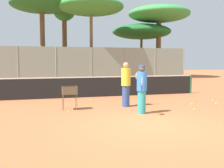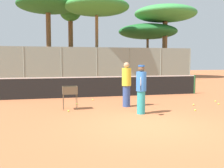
{
  "view_description": "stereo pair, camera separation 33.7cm",
  "coord_description": "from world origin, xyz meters",
  "px_view_note": "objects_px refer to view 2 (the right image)",
  "views": [
    {
      "loc": [
        -3.17,
        -6.87,
        1.89
      ],
      "look_at": [
        -0.44,
        2.71,
        1.0
      ],
      "focal_mm": 42.0,
      "sensor_mm": 36.0,
      "label": 1
    },
    {
      "loc": [
        -2.85,
        -6.96,
        1.89
      ],
      "look_at": [
        -0.44,
        2.71,
        1.0
      ],
      "focal_mm": 42.0,
      "sensor_mm": 36.0,
      "label": 2
    }
  ],
  "objects_px": {
    "player_white_outfit": "(127,84)",
    "player_red_cap": "(141,89)",
    "parked_car": "(56,73)",
    "tennis_net": "(103,86)",
    "ball_cart": "(70,92)"
  },
  "relations": [
    {
      "from": "player_white_outfit",
      "to": "player_red_cap",
      "type": "xyz_separation_m",
      "value": [
        0.06,
        -1.55,
        -0.04
      ]
    },
    {
      "from": "parked_car",
      "to": "tennis_net",
      "type": "bearing_deg",
      "value": -81.96
    },
    {
      "from": "player_red_cap",
      "to": "parked_car",
      "type": "relative_size",
      "value": 0.41
    },
    {
      "from": "player_white_outfit",
      "to": "ball_cart",
      "type": "xyz_separation_m",
      "value": [
        -2.32,
        -0.09,
        -0.26
      ]
    },
    {
      "from": "tennis_net",
      "to": "player_red_cap",
      "type": "xyz_separation_m",
      "value": [
        0.37,
        -4.71,
        0.34
      ]
    },
    {
      "from": "player_white_outfit",
      "to": "tennis_net",
      "type": "bearing_deg",
      "value": 93.4
    },
    {
      "from": "player_red_cap",
      "to": "ball_cart",
      "type": "height_order",
      "value": "player_red_cap"
    },
    {
      "from": "player_red_cap",
      "to": "player_white_outfit",
      "type": "bearing_deg",
      "value": -155.69
    },
    {
      "from": "player_white_outfit",
      "to": "player_red_cap",
      "type": "relative_size",
      "value": 1.05
    },
    {
      "from": "player_white_outfit",
      "to": "parked_car",
      "type": "xyz_separation_m",
      "value": [
        -2.25,
        16.89,
        -0.28
      ]
    },
    {
      "from": "player_white_outfit",
      "to": "ball_cart",
      "type": "bearing_deg",
      "value": -179.96
    },
    {
      "from": "player_white_outfit",
      "to": "parked_car",
      "type": "distance_m",
      "value": 17.04
    },
    {
      "from": "tennis_net",
      "to": "ball_cart",
      "type": "height_order",
      "value": "tennis_net"
    },
    {
      "from": "tennis_net",
      "to": "parked_car",
      "type": "bearing_deg",
      "value": 98.04
    },
    {
      "from": "player_red_cap",
      "to": "ball_cart",
      "type": "xyz_separation_m",
      "value": [
        -2.37,
        1.45,
        -0.22
      ]
    }
  ]
}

